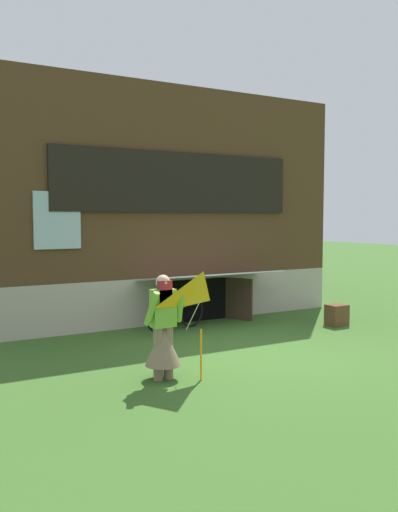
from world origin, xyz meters
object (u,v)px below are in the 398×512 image
object	(u,v)px
kite	(203,297)
wooden_crate	(337,315)
bicycle_blue	(176,314)
person	(163,336)

from	to	relation	value
kite	wooden_crate	world-z (taller)	kite
kite	wooden_crate	xyz separation A→B (m)	(4.48, 2.07, -1.00)
kite	bicycle_blue	size ratio (longest dim) A/B	1.01
person	kite	distance (m)	0.84
person	kite	bearing A→B (deg)	-42.14
person	bicycle_blue	size ratio (longest dim) A/B	1.00
person	wooden_crate	size ratio (longest dim) A/B	3.37
person	wooden_crate	world-z (taller)	person
person	wooden_crate	bearing A→B (deg)	25.03
kite	bicycle_blue	xyz separation A→B (m)	(1.26, 3.33, -0.88)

